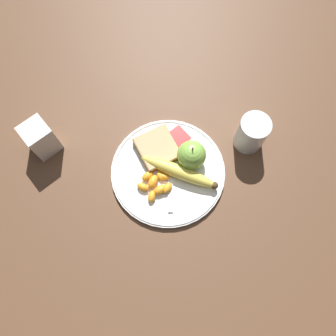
% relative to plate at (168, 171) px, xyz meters
% --- Properties ---
extents(ground_plane, '(3.00, 3.00, 0.00)m').
position_rel_plate_xyz_m(ground_plane, '(0.00, 0.00, -0.01)').
color(ground_plane, brown).
extents(plate, '(0.28, 0.28, 0.01)m').
position_rel_plate_xyz_m(plate, '(0.00, 0.00, 0.00)').
color(plate, white).
rests_on(plate, ground_plane).
extents(juice_glass, '(0.07, 0.07, 0.10)m').
position_rel_plate_xyz_m(juice_glass, '(-0.07, -0.21, 0.04)').
color(juice_glass, silver).
rests_on(juice_glass, ground_plane).
extents(apple, '(0.07, 0.07, 0.08)m').
position_rel_plate_xyz_m(apple, '(-0.02, -0.06, 0.04)').
color(apple, '#84BC47').
rests_on(apple, plate).
extents(banana, '(0.19, 0.12, 0.03)m').
position_rel_plate_xyz_m(banana, '(-0.02, -0.01, 0.02)').
color(banana, '#E0CC4C').
rests_on(banana, plate).
extents(bread_slice, '(0.11, 0.11, 0.02)m').
position_rel_plate_xyz_m(bread_slice, '(0.06, -0.02, 0.02)').
color(bread_slice, olive).
rests_on(bread_slice, plate).
extents(fork, '(0.14, 0.12, 0.00)m').
position_rel_plate_xyz_m(fork, '(-0.01, -0.00, 0.01)').
color(fork, silver).
rests_on(fork, plate).
extents(jam_packet, '(0.05, 0.04, 0.02)m').
position_rel_plate_xyz_m(jam_packet, '(0.05, -0.08, 0.01)').
color(jam_packet, white).
rests_on(jam_packet, plate).
extents(orange_segment_0, '(0.03, 0.04, 0.02)m').
position_rel_plate_xyz_m(orange_segment_0, '(-0.00, 0.05, 0.01)').
color(orange_segment_0, orange).
rests_on(orange_segment_0, plate).
extents(orange_segment_1, '(0.03, 0.02, 0.01)m').
position_rel_plate_xyz_m(orange_segment_1, '(0.00, 0.02, 0.01)').
color(orange_segment_1, orange).
rests_on(orange_segment_1, plate).
extents(orange_segment_2, '(0.03, 0.03, 0.02)m').
position_rel_plate_xyz_m(orange_segment_2, '(-0.01, 0.02, 0.01)').
color(orange_segment_2, orange).
rests_on(orange_segment_2, plate).
extents(orange_segment_3, '(0.03, 0.03, 0.02)m').
position_rel_plate_xyz_m(orange_segment_3, '(-0.03, 0.07, 0.01)').
color(orange_segment_3, orange).
rests_on(orange_segment_3, plate).
extents(orange_segment_4, '(0.03, 0.03, 0.02)m').
position_rel_plate_xyz_m(orange_segment_4, '(0.01, 0.07, 0.01)').
color(orange_segment_4, orange).
rests_on(orange_segment_4, plate).
extents(orange_segment_5, '(0.02, 0.03, 0.02)m').
position_rel_plate_xyz_m(orange_segment_5, '(0.02, 0.05, 0.01)').
color(orange_segment_5, orange).
rests_on(orange_segment_5, plate).
extents(orange_segment_6, '(0.03, 0.04, 0.02)m').
position_rel_plate_xyz_m(orange_segment_6, '(-0.03, 0.05, 0.01)').
color(orange_segment_6, orange).
rests_on(orange_segment_6, plate).
extents(orange_segment_7, '(0.02, 0.03, 0.02)m').
position_rel_plate_xyz_m(orange_segment_7, '(-0.03, 0.03, 0.01)').
color(orange_segment_7, orange).
rests_on(orange_segment_7, plate).
extents(condiment_caddy, '(0.06, 0.06, 0.10)m').
position_rel_plate_xyz_m(condiment_caddy, '(0.25, 0.19, 0.04)').
color(condiment_caddy, silver).
rests_on(condiment_caddy, ground_plane).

